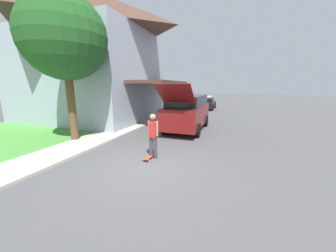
% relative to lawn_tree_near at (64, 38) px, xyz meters
% --- Properties ---
extents(ground_plane, '(120.00, 120.00, 0.00)m').
position_rel_lawn_tree_near_xyz_m(ground_plane, '(4.44, -1.42, -4.70)').
color(ground_plane, '#49494C').
extents(lawn, '(10.00, 80.00, 0.08)m').
position_rel_lawn_tree_near_xyz_m(lawn, '(-3.56, 4.58, -4.66)').
color(lawn, '#478E38').
rests_on(lawn, ground_plane).
extents(sidewalk, '(1.80, 80.00, 0.10)m').
position_rel_lawn_tree_near_xyz_m(sidewalk, '(0.84, 4.58, -4.65)').
color(sidewalk, '#ADA89E').
rests_on(sidewalk, ground_plane).
extents(house, '(12.04, 8.90, 9.54)m').
position_rel_lawn_tree_near_xyz_m(house, '(-3.52, 5.70, 0.33)').
color(house, '#99A3B2').
rests_on(house, lawn).
extents(lawn_tree_near, '(3.70, 3.70, 6.50)m').
position_rel_lawn_tree_near_xyz_m(lawn_tree_near, '(0.00, 0.00, 0.00)').
color(lawn_tree_near, brown).
rests_on(lawn_tree_near, lawn).
extents(suv_parked, '(2.09, 5.43, 2.76)m').
position_rel_lawn_tree_near_xyz_m(suv_parked, '(4.61, 4.12, -3.56)').
color(suv_parked, maroon).
rests_on(suv_parked, ground_plane).
extents(car_down_street, '(1.98, 4.18, 1.31)m').
position_rel_lawn_tree_near_xyz_m(car_down_street, '(4.14, 15.41, -4.07)').
color(car_down_street, black).
rests_on(car_down_street, ground_plane).
extents(skateboarder, '(0.41, 0.22, 1.66)m').
position_rel_lawn_tree_near_xyz_m(skateboarder, '(4.53, -0.76, -3.78)').
color(skateboarder, '#38383D').
rests_on(skateboarder, ground_plane).
extents(skateboard, '(0.22, 0.80, 0.10)m').
position_rel_lawn_tree_near_xyz_m(skateboard, '(4.42, -0.86, -4.62)').
color(skateboard, '#B73D23').
rests_on(skateboard, ground_plane).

